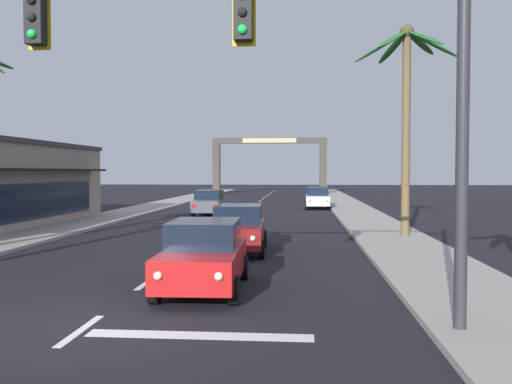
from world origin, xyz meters
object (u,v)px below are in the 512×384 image
Objects in this scene: traffic_signal_mast at (248,49)px; sedan_parked_nearest_kerb at (317,198)px; sedan_oncoming_far at (209,203)px; town_gateway_arch at (269,158)px; palm_right_second at (407,90)px; sedan_third_in_queue at (238,228)px; sedan_lead_at_stop_bar at (204,255)px.

traffic_signal_mast reaches higher than sedan_parked_nearest_kerb.
traffic_signal_mast is 26.48m from sedan_oncoming_far.
palm_right_second is at bearing -79.56° from town_gateway_arch.
sedan_third_in_queue is 0.50× the size of palm_right_second.
traffic_signal_mast is at bearing -87.10° from town_gateway_arch.
town_gateway_arch reaches higher than sedan_third_in_queue.
sedan_oncoming_far is (-3.72, 15.97, 0.00)m from sedan_third_in_queue.
traffic_signal_mast is 2.67× the size of sedan_parked_nearest_kerb.
town_gateway_arch is at bearing 100.44° from palm_right_second.
town_gateway_arch is (-5.25, 26.84, 3.72)m from sedan_parked_nearest_kerb.
sedan_oncoming_far is 1.00× the size of sedan_parked_nearest_kerb.
town_gateway_arch is (-3.03, 59.75, -0.47)m from traffic_signal_mast.
sedan_third_in_queue is at bearing -76.90° from sedan_oncoming_far.
sedan_oncoming_far and sedan_parked_nearest_kerb have the same top height.
sedan_parked_nearest_kerb is at bearing 81.42° from sedan_third_in_queue.
palm_right_second reaches higher than sedan_lead_at_stop_bar.
sedan_oncoming_far is at bearing -93.31° from town_gateway_arch.
sedan_parked_nearest_kerb is 0.31× the size of town_gateway_arch.
palm_right_second reaches higher than sedan_parked_nearest_kerb.
town_gateway_arch is (-1.63, 56.41, 3.72)m from sedan_lead_at_stop_bar.
sedan_third_in_queue is 1.01× the size of sedan_parked_nearest_kerb.
sedan_lead_at_stop_bar is 22.61m from sedan_oncoming_far.
sedan_parked_nearest_kerb is (2.22, 32.91, -4.19)m from traffic_signal_mast.
sedan_lead_at_stop_bar is at bearing -91.05° from sedan_third_in_queue.
traffic_signal_mast is 10.63m from sedan_third_in_queue.
sedan_third_in_queue is at bearing -88.00° from town_gateway_arch.
palm_right_second is at bearing 69.10° from traffic_signal_mast.
sedan_oncoming_far is at bearing 101.02° from traffic_signal_mast.
sedan_parked_nearest_kerb is at bearing 45.12° from sedan_oncoming_far.
town_gateway_arch reaches higher than sedan_lead_at_stop_bar.
sedan_third_in_queue and sedan_parked_nearest_kerb have the same top height.
sedan_third_in_queue is 50.23m from town_gateway_arch.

